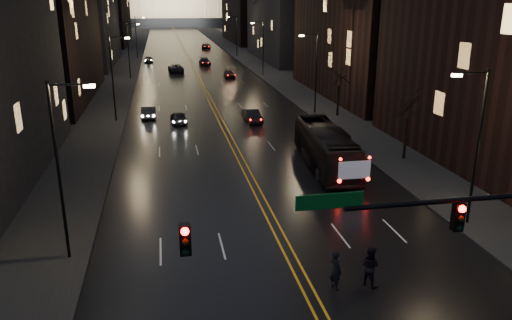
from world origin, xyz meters
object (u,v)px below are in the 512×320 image
oncoming_car_a (179,117)px  receding_car_a (252,116)px  bus (326,147)px  pedestrian_b (370,266)px  pedestrian_a (336,270)px  oncoming_car_b (148,112)px

oncoming_car_a → receding_car_a: bearing=170.9°
bus → oncoming_car_a: size_ratio=2.93×
pedestrian_b → receding_car_a: bearing=-39.1°
oncoming_car_a → pedestrian_a: 33.53m
oncoming_car_b → receding_car_a: size_ratio=1.01×
pedestrian_a → pedestrian_b: (1.61, 0.00, 0.02)m
bus → pedestrian_a: 17.24m
bus → oncoming_car_b: 24.06m
receding_car_a → pedestrian_a: bearing=-97.7°
oncoming_car_b → pedestrian_a: pedestrian_a is taller
oncoming_car_a → receding_car_a: (7.70, -0.80, 0.01)m
receding_car_a → pedestrian_b: 32.25m
oncoming_car_a → oncoming_car_b: oncoming_car_b is taller
bus → oncoming_car_b: (-13.78, 19.70, -0.92)m
oncoming_car_b → pedestrian_a: (8.86, -36.21, 0.26)m
oncoming_car_a → oncoming_car_b: (-3.17, 3.16, 0.01)m
pedestrian_a → bus: bearing=-34.3°
oncoming_car_a → bus: bearing=119.5°
oncoming_car_a → pedestrian_b: size_ratio=2.02×
bus → oncoming_car_b: bus is taller
oncoming_car_b → receding_car_a: bearing=160.6°
bus → oncoming_car_a: (-10.61, 16.54, -0.93)m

